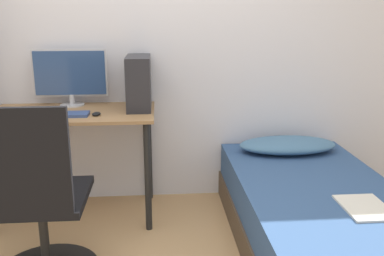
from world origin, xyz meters
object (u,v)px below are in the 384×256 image
Objects in this scene: pc_tower at (139,82)px; office_chair at (38,217)px; monitor at (70,76)px; bed at (317,219)px; keyboard at (60,115)px.

office_chair is at bearing -119.63° from pc_tower.
office_chair is at bearing -90.83° from monitor.
bed is at bearing -27.26° from monitor.
bed is at bearing 7.30° from office_chair.
bed is 4.98× the size of keyboard.
keyboard is (-0.00, 0.69, 0.40)m from office_chair.
office_chair is 1.19m from monitor.
pc_tower reaches higher than office_chair.
pc_tower is at bearing 22.17° from keyboard.
keyboard is at bearing -92.71° from monitor.
pc_tower is at bearing -13.84° from monitor.
keyboard is 0.58m from pc_tower.
monitor is at bearing 166.16° from pc_tower.
pc_tower is (0.51, 0.90, 0.57)m from office_chair.
office_chair is 2.53× the size of pc_tower.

